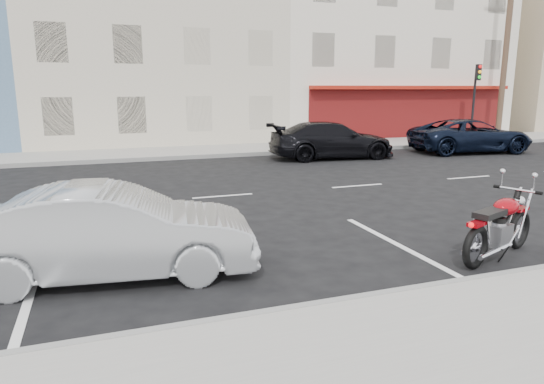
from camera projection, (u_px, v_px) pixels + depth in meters
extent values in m
plane|color=black|center=(293.00, 191.00, 13.35)|extent=(120.00, 120.00, 0.00)
cube|color=gray|center=(99.00, 156.00, 19.70)|extent=(80.00, 3.40, 0.15)
cube|color=gray|center=(110.00, 342.00, 5.25)|extent=(80.00, 0.12, 0.16)
cube|color=gray|center=(99.00, 161.00, 18.13)|extent=(80.00, 0.12, 0.16)
cube|color=beige|center=(148.00, 32.00, 26.48)|extent=(12.00, 12.00, 11.50)
cube|color=beige|center=(358.00, 32.00, 30.67)|extent=(14.00, 12.00, 12.50)
cube|color=tan|center=(537.00, 50.00, 35.77)|extent=(12.00, 12.00, 11.00)
cylinder|color=#422D1E|center=(506.00, 51.00, 25.40)|extent=(0.30, 0.30, 9.00)
cylinder|color=black|center=(473.00, 108.00, 25.17)|extent=(0.12, 0.12, 3.20)
cube|color=black|center=(478.00, 72.00, 24.65)|extent=(0.26, 0.18, 0.80)
cylinder|color=beige|center=(446.00, 134.00, 25.04)|extent=(0.20, 0.20, 0.60)
sphere|color=beige|center=(447.00, 128.00, 24.97)|extent=(0.20, 0.20, 0.20)
torus|color=black|center=(537.00, 222.00, 8.99)|extent=(0.70, 0.35, 0.70)
torus|color=black|center=(499.00, 238.00, 8.03)|extent=(0.70, 0.35, 0.70)
cube|color=#90050C|center=(540.00, 203.00, 8.91)|extent=(0.38, 0.25, 0.05)
cube|color=#90050C|center=(500.00, 216.00, 7.92)|extent=(0.35, 0.27, 0.06)
cube|color=gray|center=(519.00, 227.00, 8.47)|extent=(0.52, 0.45, 0.36)
ellipsoid|color=#90050C|center=(527.00, 201.00, 8.50)|extent=(0.67, 0.54, 0.28)
cube|color=black|center=(512.00, 207.00, 8.16)|extent=(0.70, 0.48, 0.09)
cylinder|color=silver|center=(537.00, 185.00, 8.68)|extent=(0.29, 0.70, 0.04)
sphere|color=silver|center=(539.00, 195.00, 8.82)|extent=(0.18, 0.18, 0.18)
cylinder|color=silver|center=(517.00, 242.00, 8.17)|extent=(0.96, 0.43, 0.08)
cylinder|color=silver|center=(500.00, 238.00, 8.39)|extent=(0.96, 0.43, 0.08)
cylinder|color=silver|center=(538.00, 206.00, 8.89)|extent=(0.40, 0.18, 0.83)
cylinder|color=black|center=(525.00, 215.00, 8.57)|extent=(0.81, 0.34, 0.52)
imported|color=#A5A9AD|center=(112.00, 232.00, 7.14)|extent=(4.37, 2.03, 1.39)
imported|color=black|center=(471.00, 136.00, 21.16)|extent=(5.51, 3.09, 1.45)
imported|color=black|center=(332.00, 140.00, 19.37)|extent=(5.19, 2.48, 1.46)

